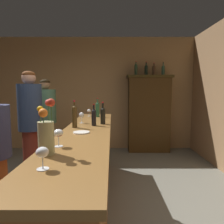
{
  "coord_description": "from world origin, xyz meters",
  "views": [
    {
      "loc": [
        0.7,
        -2.05,
        1.46
      ],
      "look_at": [
        0.7,
        0.8,
        1.16
      ],
      "focal_mm": 33.01,
      "sensor_mm": 36.0,
      "label": 1
    }
  ],
  "objects_px": {
    "bar_counter": "(87,172)",
    "cheese_plate": "(81,132)",
    "display_bottle_midleft": "(146,69)",
    "display_bottle_center": "(154,70)",
    "wine_glass_spare": "(42,153)",
    "patron_tall": "(46,120)",
    "display_cabinet": "(149,112)",
    "wine_glass_front": "(81,115)",
    "wine_glass_rear": "(89,111)",
    "wine_bottle_malbec": "(103,115)",
    "display_bottle_midright": "(163,70)",
    "wine_bottle_pinot": "(74,116)",
    "display_bottle_left": "(136,69)",
    "wine_bottle_merlot": "(98,109)",
    "patron_in_navy": "(31,124)",
    "wine_glass_mid": "(58,134)",
    "wine_bottle_syrah": "(94,116)"
  },
  "relations": [
    {
      "from": "wine_bottle_malbec",
      "to": "cheese_plate",
      "type": "xyz_separation_m",
      "value": [
        -0.21,
        -0.58,
        -0.12
      ]
    },
    {
      "from": "patron_tall",
      "to": "display_bottle_midleft",
      "type": "bearing_deg",
      "value": 95.63
    },
    {
      "from": "wine_bottle_merlot",
      "to": "cheese_plate",
      "type": "height_order",
      "value": "wine_bottle_merlot"
    },
    {
      "from": "wine_bottle_malbec",
      "to": "bar_counter",
      "type": "bearing_deg",
      "value": -112.16
    },
    {
      "from": "wine_glass_front",
      "to": "wine_glass_rear",
      "type": "distance_m",
      "value": 0.75
    },
    {
      "from": "wine_bottle_malbec",
      "to": "display_bottle_midright",
      "type": "relative_size",
      "value": 1.0
    },
    {
      "from": "wine_bottle_merlot",
      "to": "display_bottle_midleft",
      "type": "height_order",
      "value": "display_bottle_midleft"
    },
    {
      "from": "display_bottle_midright",
      "to": "wine_glass_front",
      "type": "bearing_deg",
      "value": -128.47
    },
    {
      "from": "wine_glass_front",
      "to": "wine_glass_rear",
      "type": "height_order",
      "value": "wine_glass_front"
    },
    {
      "from": "display_bottle_midright",
      "to": "wine_bottle_pinot",
      "type": "bearing_deg",
      "value": -124.76
    },
    {
      "from": "display_bottle_midright",
      "to": "patron_in_navy",
      "type": "bearing_deg",
      "value": -142.99
    },
    {
      "from": "display_bottle_center",
      "to": "display_cabinet",
      "type": "bearing_deg",
      "value": 180.0
    },
    {
      "from": "display_bottle_center",
      "to": "display_bottle_midright",
      "type": "relative_size",
      "value": 0.95
    },
    {
      "from": "display_cabinet",
      "to": "display_bottle_center",
      "type": "bearing_deg",
      "value": -0.0
    },
    {
      "from": "bar_counter",
      "to": "wine_glass_rear",
      "type": "height_order",
      "value": "wine_glass_rear"
    },
    {
      "from": "cheese_plate",
      "to": "display_bottle_left",
      "type": "relative_size",
      "value": 0.55
    },
    {
      "from": "display_bottle_midleft",
      "to": "display_bottle_midright",
      "type": "relative_size",
      "value": 1.03
    },
    {
      "from": "wine_bottle_syrah",
      "to": "display_bottle_left",
      "type": "bearing_deg",
      "value": 70.44
    },
    {
      "from": "display_bottle_midleft",
      "to": "display_bottle_center",
      "type": "height_order",
      "value": "display_bottle_midleft"
    },
    {
      "from": "wine_bottle_pinot",
      "to": "display_bottle_center",
      "type": "bearing_deg",
      "value": 58.89
    },
    {
      "from": "display_cabinet",
      "to": "patron_in_navy",
      "type": "relative_size",
      "value": 1.04
    },
    {
      "from": "bar_counter",
      "to": "cheese_plate",
      "type": "relative_size",
      "value": 17.84
    },
    {
      "from": "wine_glass_mid",
      "to": "display_bottle_center",
      "type": "relative_size",
      "value": 0.5
    },
    {
      "from": "display_bottle_center",
      "to": "wine_glass_rear",
      "type": "bearing_deg",
      "value": -137.13
    },
    {
      "from": "cheese_plate",
      "to": "display_bottle_center",
      "type": "relative_size",
      "value": 0.62
    },
    {
      "from": "display_bottle_left",
      "to": "patron_tall",
      "type": "distance_m",
      "value": 2.32
    },
    {
      "from": "bar_counter",
      "to": "wine_glass_front",
      "type": "height_order",
      "value": "wine_glass_front"
    },
    {
      "from": "wine_glass_mid",
      "to": "cheese_plate",
      "type": "distance_m",
      "value": 0.55
    },
    {
      "from": "bar_counter",
      "to": "wine_glass_spare",
      "type": "distance_m",
      "value": 1.32
    },
    {
      "from": "wine_glass_front",
      "to": "wine_glass_mid",
      "type": "bearing_deg",
      "value": -90.53
    },
    {
      "from": "patron_in_navy",
      "to": "wine_glass_mid",
      "type": "bearing_deg",
      "value": -0.86
    },
    {
      "from": "wine_bottle_syrah",
      "to": "display_bottle_midleft",
      "type": "relative_size",
      "value": 0.91
    },
    {
      "from": "display_bottle_left",
      "to": "wine_glass_front",
      "type": "bearing_deg",
      "value": -115.78
    },
    {
      "from": "display_bottle_midright",
      "to": "patron_tall",
      "type": "xyz_separation_m",
      "value": [
        -2.41,
        -1.07,
        -1.03
      ]
    },
    {
      "from": "bar_counter",
      "to": "wine_bottle_malbec",
      "type": "relative_size",
      "value": 10.49
    },
    {
      "from": "wine_glass_spare",
      "to": "patron_tall",
      "type": "distance_m",
      "value": 2.76
    },
    {
      "from": "display_bottle_center",
      "to": "display_bottle_left",
      "type": "bearing_deg",
      "value": 180.0
    },
    {
      "from": "wine_glass_spare",
      "to": "cheese_plate",
      "type": "bearing_deg",
      "value": 85.92
    },
    {
      "from": "bar_counter",
      "to": "wine_glass_spare",
      "type": "bearing_deg",
      "value": -95.18
    },
    {
      "from": "bar_counter",
      "to": "wine_glass_rear",
      "type": "bearing_deg",
      "value": 94.96
    },
    {
      "from": "wine_bottle_pinot",
      "to": "display_cabinet",
      "type": "bearing_deg",
      "value": 60.69
    },
    {
      "from": "display_bottle_midleft",
      "to": "bar_counter",
      "type": "bearing_deg",
      "value": -113.31
    },
    {
      "from": "wine_bottle_pinot",
      "to": "wine_glass_front",
      "type": "distance_m",
      "value": 0.35
    },
    {
      "from": "wine_bottle_merlot",
      "to": "patron_tall",
      "type": "relative_size",
      "value": 0.19
    },
    {
      "from": "wine_glass_rear",
      "to": "display_bottle_midright",
      "type": "xyz_separation_m",
      "value": [
        1.59,
        1.28,
        0.84
      ]
    },
    {
      "from": "bar_counter",
      "to": "wine_bottle_malbec",
      "type": "distance_m",
      "value": 0.77
    },
    {
      "from": "wine_bottle_merlot",
      "to": "wine_bottle_malbec",
      "type": "bearing_deg",
      "value": -80.62
    },
    {
      "from": "wine_bottle_merlot",
      "to": "display_bottle_midright",
      "type": "relative_size",
      "value": 1.06
    },
    {
      "from": "display_cabinet",
      "to": "wine_glass_front",
      "type": "relative_size",
      "value": 11.95
    },
    {
      "from": "wine_bottle_pinot",
      "to": "wine_bottle_merlot",
      "type": "relative_size",
      "value": 1.04
    }
  ]
}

